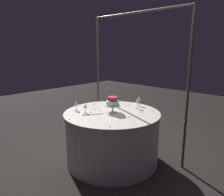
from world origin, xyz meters
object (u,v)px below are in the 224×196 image
(wine_glass_0, at_px, (76,104))
(wine_glass_3, at_px, (139,98))
(decorative_arch, at_px, (136,66))
(tiered_cake, at_px, (113,102))
(cake_knife, at_px, (91,114))
(wine_glass_2, at_px, (85,107))
(main_table, at_px, (112,137))
(wine_glass_1, at_px, (138,101))
(wine_glass_4, at_px, (115,98))

(wine_glass_0, distance_m, wine_glass_3, 1.01)
(decorative_arch, relative_size, tiered_cake, 9.57)
(wine_glass_3, distance_m, cake_knife, 0.88)
(tiered_cake, bearing_deg, wine_glass_2, -131.06)
(wine_glass_0, relative_size, wine_glass_2, 1.10)
(main_table, xyz_separation_m, tiered_cake, (0.01, 0.01, 0.52))
(wine_glass_2, height_order, cake_knife, wine_glass_2)
(decorative_arch, bearing_deg, wine_glass_1, -40.83)
(wine_glass_1, bearing_deg, wine_glass_2, -119.27)
(main_table, height_order, wine_glass_1, wine_glass_1)
(main_table, height_order, wine_glass_2, wine_glass_2)
(decorative_arch, height_order, wine_glass_2, decorative_arch)
(tiered_cake, xyz_separation_m, wine_glass_1, (0.14, 0.41, -0.03))
(main_table, distance_m, wine_glass_0, 0.73)
(decorative_arch, height_order, main_table, decorative_arch)
(main_table, relative_size, cake_knife, 5.39)
(decorative_arch, bearing_deg, wine_glass_2, -106.69)
(tiered_cake, xyz_separation_m, cake_knife, (-0.14, -0.29, -0.14))
(decorative_arch, relative_size, wine_glass_3, 13.33)
(wine_glass_0, distance_m, wine_glass_2, 0.20)
(tiered_cake, distance_m, wine_glass_3, 0.57)
(wine_glass_3, relative_size, wine_glass_4, 1.07)
(tiered_cake, height_order, wine_glass_0, tiered_cake)
(decorative_arch, bearing_deg, wine_glass_0, -118.24)
(main_table, xyz_separation_m, wine_glass_1, (0.14, 0.41, 0.49))
(decorative_arch, relative_size, wine_glass_1, 14.10)
(wine_glass_2, bearing_deg, decorative_arch, 73.31)
(wine_glass_0, distance_m, cake_knife, 0.34)
(wine_glass_3, bearing_deg, wine_glass_2, -109.79)
(main_table, xyz_separation_m, wine_glass_3, (0.06, 0.57, 0.50))
(tiered_cake, height_order, cake_knife, tiered_cake)
(wine_glass_1, relative_size, cake_knife, 0.60)
(wine_glass_4, relative_size, cake_knife, 0.60)
(main_table, bearing_deg, wine_glass_4, 126.46)
(wine_glass_3, xyz_separation_m, wine_glass_4, (-0.34, -0.20, -0.01))
(main_table, distance_m, wine_glass_1, 0.66)
(wine_glass_4, distance_m, cake_knife, 0.68)
(decorative_arch, height_order, wine_glass_4, decorative_arch)
(main_table, height_order, cake_knife, cake_knife)
(tiered_cake, bearing_deg, main_table, -144.30)
(cake_knife, bearing_deg, wine_glass_2, -178.50)
(main_table, bearing_deg, cake_knife, -114.23)
(wine_glass_4, bearing_deg, cake_knife, -77.33)
(wine_glass_0, height_order, wine_glass_3, wine_glass_3)
(tiered_cake, xyz_separation_m, wine_glass_4, (-0.28, 0.37, -0.04))
(wine_glass_2, bearing_deg, wine_glass_0, -176.04)
(cake_knife, bearing_deg, wine_glass_1, 68.62)
(decorative_arch, xyz_separation_m, tiered_cake, (0.01, -0.53, -0.49))
(wine_glass_1, xyz_separation_m, wine_glass_3, (-0.08, 0.16, 0.00))
(main_table, relative_size, wine_glass_2, 10.48)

